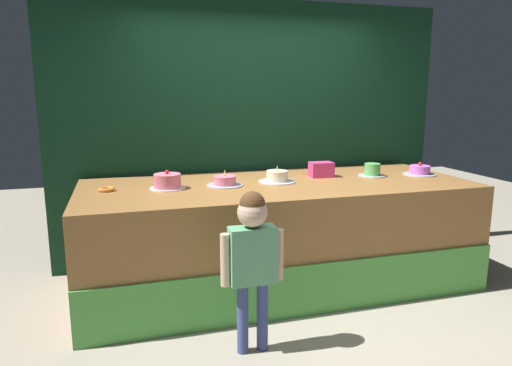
{
  "coord_description": "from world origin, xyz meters",
  "views": [
    {
      "loc": [
        -1.33,
        -3.1,
        1.73
      ],
      "look_at": [
        -0.29,
        0.41,
        1.01
      ],
      "focal_mm": 32.14,
      "sensor_mm": 36.0,
      "label": 1
    }
  ],
  "objects_px": {
    "donut": "(107,189)",
    "cake_center": "(277,177)",
    "pink_box": "(321,170)",
    "child_figure": "(252,250)",
    "cake_far_left": "(167,182)",
    "cake_right": "(372,171)",
    "cake_far_right": "(420,171)",
    "cake_left": "(225,181)"
  },
  "relations": [
    {
      "from": "cake_left",
      "to": "pink_box",
      "type": "bearing_deg",
      "value": 9.04
    },
    {
      "from": "child_figure",
      "to": "cake_far_right",
      "type": "xyz_separation_m",
      "value": [
        2.0,
        1.04,
        0.26
      ]
    },
    {
      "from": "pink_box",
      "to": "child_figure",
      "type": "bearing_deg",
      "value": -130.5
    },
    {
      "from": "donut",
      "to": "cake_center",
      "type": "bearing_deg",
      "value": -1.15
    },
    {
      "from": "cake_far_left",
      "to": "cake_right",
      "type": "relative_size",
      "value": 1.14
    },
    {
      "from": "child_figure",
      "to": "cake_far_right",
      "type": "distance_m",
      "value": 2.27
    },
    {
      "from": "donut",
      "to": "cake_left",
      "type": "height_order",
      "value": "cake_left"
    },
    {
      "from": "child_figure",
      "to": "cake_right",
      "type": "bearing_deg",
      "value": 36.01
    },
    {
      "from": "child_figure",
      "to": "cake_left",
      "type": "xyz_separation_m",
      "value": [
        0.05,
        1.05,
        0.26
      ]
    },
    {
      "from": "donut",
      "to": "cake_right",
      "type": "height_order",
      "value": "cake_right"
    },
    {
      "from": "cake_far_left",
      "to": "pink_box",
      "type": "bearing_deg",
      "value": 5.63
    },
    {
      "from": "cake_left",
      "to": "cake_center",
      "type": "relative_size",
      "value": 0.95
    },
    {
      "from": "cake_far_left",
      "to": "child_figure",
      "type": "bearing_deg",
      "value": -67.83
    },
    {
      "from": "cake_far_left",
      "to": "cake_right",
      "type": "distance_m",
      "value": 1.95
    },
    {
      "from": "donut",
      "to": "cake_center",
      "type": "relative_size",
      "value": 0.4
    },
    {
      "from": "pink_box",
      "to": "cake_left",
      "type": "height_order",
      "value": "cake_left"
    },
    {
      "from": "pink_box",
      "to": "cake_far_left",
      "type": "distance_m",
      "value": 1.47
    },
    {
      "from": "pink_box",
      "to": "cake_right",
      "type": "height_order",
      "value": "pink_box"
    },
    {
      "from": "cake_far_right",
      "to": "child_figure",
      "type": "bearing_deg",
      "value": -152.56
    },
    {
      "from": "cake_far_left",
      "to": "cake_center",
      "type": "distance_m",
      "value": 0.97
    },
    {
      "from": "cake_far_left",
      "to": "cake_left",
      "type": "bearing_deg",
      "value": -1.28
    },
    {
      "from": "cake_far_left",
      "to": "cake_left",
      "type": "relative_size",
      "value": 0.93
    },
    {
      "from": "donut",
      "to": "cake_center",
      "type": "distance_m",
      "value": 1.46
    },
    {
      "from": "child_figure",
      "to": "cake_right",
      "type": "distance_m",
      "value": 1.89
    },
    {
      "from": "child_figure",
      "to": "cake_far_left",
      "type": "height_order",
      "value": "child_figure"
    },
    {
      "from": "cake_far_left",
      "to": "cake_right",
      "type": "xyz_separation_m",
      "value": [
        1.95,
        0.04,
        -0.01
      ]
    },
    {
      "from": "pink_box",
      "to": "cake_left",
      "type": "distance_m",
      "value": 0.99
    },
    {
      "from": "donut",
      "to": "cake_far_left",
      "type": "xyz_separation_m",
      "value": [
        0.49,
        -0.05,
        0.04
      ]
    },
    {
      "from": "donut",
      "to": "cake_left",
      "type": "relative_size",
      "value": 0.42
    },
    {
      "from": "cake_right",
      "to": "donut",
      "type": "bearing_deg",
      "value": 179.84
    },
    {
      "from": "cake_left",
      "to": "cake_center",
      "type": "distance_m",
      "value": 0.49
    },
    {
      "from": "cake_right",
      "to": "cake_far_left",
      "type": "bearing_deg",
      "value": -178.79
    },
    {
      "from": "child_figure",
      "to": "pink_box",
      "type": "bearing_deg",
      "value": 49.5
    },
    {
      "from": "cake_far_right",
      "to": "cake_right",
      "type": "bearing_deg",
      "value": 172.81
    },
    {
      "from": "donut",
      "to": "cake_center",
      "type": "height_order",
      "value": "cake_center"
    },
    {
      "from": "cake_center",
      "to": "cake_right",
      "type": "relative_size",
      "value": 1.28
    },
    {
      "from": "cake_far_left",
      "to": "cake_left",
      "type": "xyz_separation_m",
      "value": [
        0.49,
        -0.01,
        -0.02
      ]
    },
    {
      "from": "cake_far_left",
      "to": "cake_right",
      "type": "height_order",
      "value": "cake_far_left"
    },
    {
      "from": "cake_far_right",
      "to": "pink_box",
      "type": "bearing_deg",
      "value": 170.43
    },
    {
      "from": "child_figure",
      "to": "cake_center",
      "type": "height_order",
      "value": "child_figure"
    },
    {
      "from": "donut",
      "to": "cake_far_left",
      "type": "relative_size",
      "value": 0.45
    },
    {
      "from": "cake_center",
      "to": "cake_far_right",
      "type": "xyz_separation_m",
      "value": [
        1.46,
        -0.04,
        -0.01
      ]
    }
  ]
}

